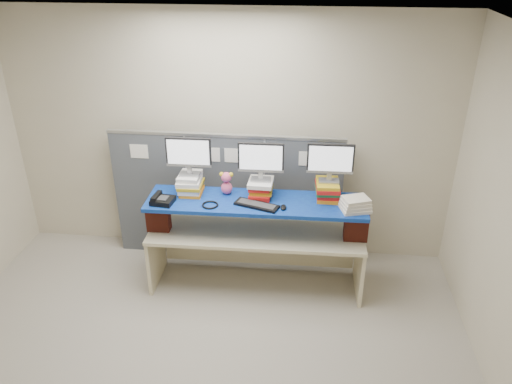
# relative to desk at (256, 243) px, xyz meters

# --- Properties ---
(room) EXTENTS (5.00, 4.00, 2.80)m
(room) POSITION_rel_desk_xyz_m (-0.40, -1.24, 0.86)
(room) COLOR beige
(room) RESTS_ON ground
(cubicle_partition) EXTENTS (2.60, 0.06, 1.53)m
(cubicle_partition) POSITION_rel_desk_xyz_m (-0.40, 0.54, 0.23)
(cubicle_partition) COLOR #41464D
(cubicle_partition) RESTS_ON ground
(desk) EXTENTS (2.23, 0.69, 0.67)m
(desk) POSITION_rel_desk_xyz_m (0.00, 0.00, 0.00)
(desk) COLOR beige
(desk) RESTS_ON ground
(brick_pier_left) EXTENTS (0.24, 0.13, 0.32)m
(brick_pier_left) POSITION_rel_desk_xyz_m (-1.01, -0.07, 0.30)
(brick_pier_left) COLOR maroon
(brick_pier_left) RESTS_ON desk
(brick_pier_right) EXTENTS (0.24, 0.13, 0.32)m
(brick_pier_right) POSITION_rel_desk_xyz_m (1.01, -0.03, 0.30)
(brick_pier_right) COLOR maroon
(brick_pier_right) RESTS_ON desk
(blue_board) EXTENTS (2.22, 0.59, 0.04)m
(blue_board) POSITION_rel_desk_xyz_m (0.00, 0.00, 0.48)
(blue_board) COLOR navy
(blue_board) RESTS_ON brick_pier_left
(book_stack_left) EXTENTS (0.26, 0.31, 0.21)m
(book_stack_left) POSITION_rel_desk_xyz_m (-0.69, 0.10, 0.60)
(book_stack_left) COLOR orange
(book_stack_left) RESTS_ON blue_board
(book_stack_center) EXTENTS (0.25, 0.29, 0.18)m
(book_stack_center) POSITION_rel_desk_xyz_m (0.03, 0.12, 0.59)
(book_stack_center) COLOR red
(book_stack_center) RESTS_ON blue_board
(book_stack_right) EXTENTS (0.26, 0.32, 0.19)m
(book_stack_right) POSITION_rel_desk_xyz_m (0.71, 0.13, 0.59)
(book_stack_right) COLOR orange
(book_stack_right) RESTS_ON blue_board
(monitor_left) EXTENTS (0.46, 0.13, 0.40)m
(monitor_left) POSITION_rel_desk_xyz_m (-0.69, 0.10, 0.93)
(monitor_left) COLOR #96969B
(monitor_left) RESTS_ON book_stack_left
(monitor_center) EXTENTS (0.46, 0.13, 0.40)m
(monitor_center) POSITION_rel_desk_xyz_m (0.04, 0.12, 0.90)
(monitor_center) COLOR #96969B
(monitor_center) RESTS_ON book_stack_center
(monitor_right) EXTENTS (0.46, 0.13, 0.40)m
(monitor_right) POSITION_rel_desk_xyz_m (0.72, 0.13, 0.91)
(monitor_right) COLOR #96969B
(monitor_right) RESTS_ON book_stack_right
(keyboard) EXTENTS (0.46, 0.28, 0.03)m
(keyboard) POSITION_rel_desk_xyz_m (0.02, -0.11, 0.51)
(keyboard) COLOR black
(keyboard) RESTS_ON blue_board
(mouse) EXTENTS (0.08, 0.12, 0.03)m
(mouse) POSITION_rel_desk_xyz_m (0.28, -0.13, 0.51)
(mouse) COLOR black
(mouse) RESTS_ON blue_board
(desk_phone) EXTENTS (0.23, 0.21, 0.09)m
(desk_phone) POSITION_rel_desk_xyz_m (-0.92, -0.15, 0.53)
(desk_phone) COLOR black
(desk_phone) RESTS_ON blue_board
(headset) EXTENTS (0.16, 0.16, 0.02)m
(headset) POSITION_rel_desk_xyz_m (-0.44, -0.15, 0.50)
(headset) COLOR black
(headset) RESTS_ON blue_board
(plush_toy) EXTENTS (0.14, 0.11, 0.24)m
(plush_toy) POSITION_rel_desk_xyz_m (-0.32, 0.12, 0.62)
(plush_toy) COLOR #E85886
(plush_toy) RESTS_ON blue_board
(binder_stack) EXTENTS (0.33, 0.29, 0.13)m
(binder_stack) POSITION_rel_desk_xyz_m (0.98, -0.08, 0.56)
(binder_stack) COLOR beige
(binder_stack) RESTS_ON blue_board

